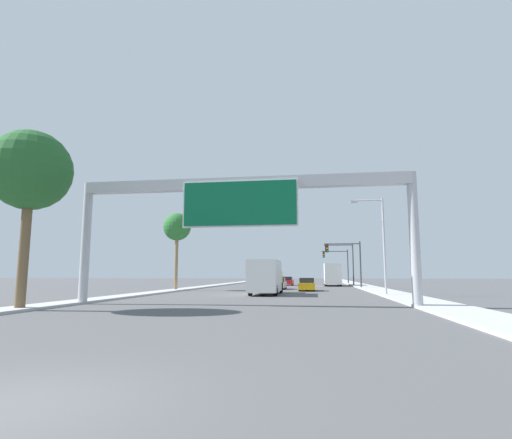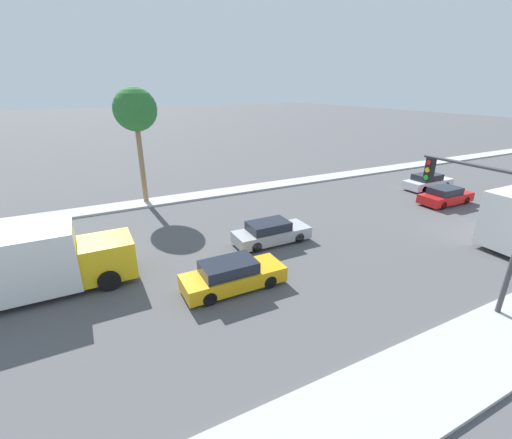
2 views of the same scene
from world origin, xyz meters
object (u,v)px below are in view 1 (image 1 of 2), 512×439
object	(u,v)px
traffic_light_near_intersection	(348,256)
street_lamp_right	(379,237)
sign_gantry	(240,204)
car_near_right	(278,284)
car_mid_center	(267,281)
car_far_right	(307,285)
palm_tree_background	(177,228)
truck_box_primary	(266,277)
traffic_light_mid_block	(344,257)
traffic_light_far_intersection	(339,261)
palm_tree_foreground	(30,172)
truck_box_secondary	(332,275)
car_near_left	(287,281)

from	to	relation	value
traffic_light_near_intersection	street_lamp_right	world-z (taller)	street_lamp_right
sign_gantry	car_near_right	size ratio (longest dim) A/B	4.46
car_mid_center	car_far_right	bearing A→B (deg)	-72.53
palm_tree_background	street_lamp_right	bearing A→B (deg)	-20.01
car_near_right	truck_box_primary	xyz separation A→B (m)	(0.00, -12.36, 0.90)
sign_gantry	palm_tree_background	size ratio (longest dim) A/B	2.35
sign_gantry	palm_tree_background	bearing A→B (deg)	118.88
car_near_right	traffic_light_near_intersection	size ratio (longest dim) A/B	0.76
truck_box_primary	traffic_light_mid_block	size ratio (longest dim) A/B	1.29
sign_gantry	traffic_light_far_intersection	world-z (taller)	sign_gantry
street_lamp_right	palm_tree_foreground	bearing A→B (deg)	-140.79
car_mid_center	street_lamp_right	distance (m)	34.18
traffic_light_near_intersection	palm_tree_background	distance (m)	22.39
traffic_light_mid_block	street_lamp_right	xyz separation A→B (m)	(1.11, -27.70, 0.60)
sign_gantry	truck_box_secondary	bearing A→B (deg)	79.88
street_lamp_right	palm_tree_background	bearing A→B (deg)	159.99
car_near_left	truck_box_primary	distance (m)	28.17
car_near_right	street_lamp_right	world-z (taller)	street_lamp_right
truck_box_secondary	street_lamp_right	xyz separation A→B (m)	(2.99, -26.81, 3.31)
sign_gantry	car_far_right	world-z (taller)	sign_gantry
traffic_light_far_intersection	palm_tree_background	bearing A→B (deg)	-123.41
palm_tree_background	truck_box_primary	bearing A→B (deg)	-32.95
traffic_light_near_intersection	sign_gantry	bearing A→B (deg)	-106.21
sign_gantry	traffic_light_near_intersection	bearing A→B (deg)	73.79
car_mid_center	truck_box_secondary	size ratio (longest dim) A/B	0.55
palm_tree_background	palm_tree_foreground	bearing A→B (deg)	-88.99
car_near_right	truck_box_secondary	distance (m)	15.65
car_far_right	palm_tree_foreground	world-z (taller)	palm_tree_foreground
car_near_right	traffic_light_mid_block	size ratio (longest dim) A/B	0.70
traffic_light_mid_block	palm_tree_foreground	bearing A→B (deg)	-113.66
sign_gantry	traffic_light_mid_block	world-z (taller)	sign_gantry
car_near_left	palm_tree_foreground	size ratio (longest dim) A/B	0.47
sign_gantry	palm_tree_foreground	world-z (taller)	palm_tree_foreground
truck_box_secondary	palm_tree_background	xyz separation A→B (m)	(-18.06, -19.15, 5.32)
palm_tree_foreground	car_near_right	bearing A→B (deg)	70.29
sign_gantry	car_near_left	xyz separation A→B (m)	(0.00, 41.03, -5.39)
sign_gantry	traffic_light_near_intersection	distance (m)	31.39
car_mid_center	car_near_left	bearing A→B (deg)	-35.00
car_far_right	truck_box_secondary	distance (m)	18.32
car_mid_center	traffic_light_near_intersection	bearing A→B (deg)	-47.59
traffic_light_far_intersection	palm_tree_foreground	distance (m)	57.94
car_near_right	car_near_left	bearing A→B (deg)	90.00
car_near_left	truck_box_primary	world-z (taller)	truck_box_primary
truck_box_primary	palm_tree_foreground	bearing A→B (deg)	-121.55
car_near_left	street_lamp_right	size ratio (longest dim) A/B	0.53
sign_gantry	car_mid_center	world-z (taller)	sign_gantry
sign_gantry	truck_box_primary	world-z (taller)	sign_gantry
car_near_left	palm_tree_background	distance (m)	24.56
traffic_light_mid_block	palm_tree_foreground	size ratio (longest dim) A/B	0.69
car_far_right	traffic_light_far_intersection	size ratio (longest dim) A/B	0.77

